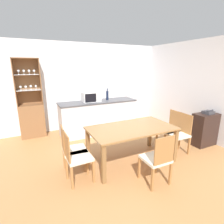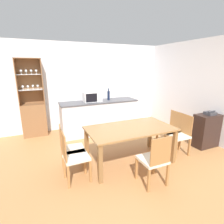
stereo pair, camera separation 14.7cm
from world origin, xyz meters
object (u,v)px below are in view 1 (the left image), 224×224
dining_chair_side_left_far (72,150)px  dining_chair_side_right_far (170,130)px  side_cabinet (204,129)px  dining_table (132,132)px  microwave (91,97)px  wine_bottle (107,95)px  dining_chair_side_left_near (76,157)px  telephone (208,112)px  dining_chair_side_right_near (179,134)px  display_cabinet (32,114)px  dining_chair_head_near (157,159)px

dining_chair_side_left_far → dining_chair_side_right_far: bearing=94.0°
side_cabinet → dining_table: bearing=176.4°
dining_chair_side_left_far → dining_chair_side_right_far: (2.31, -0.00, 0.00)m
microwave → wine_bottle: wine_bottle is taller
dining_chair_side_left_near → wine_bottle: size_ratio=2.62×
dining_chair_side_left_near → telephone: 3.21m
dining_chair_side_left_far → dining_chair_side_right_near: (2.31, -0.28, 0.00)m
display_cabinet → telephone: (3.75, -2.45, 0.21)m
side_cabinet → dining_chair_side_right_near: bearing=-179.0°
dining_chair_head_near → microwave: bearing=94.9°
dining_chair_side_left_near → dining_chair_head_near: bearing=59.7°
display_cabinet → side_cabinet: display_cabinet is taller
dining_chair_head_near → telephone: size_ratio=3.84×
dining_chair_side_right_far → side_cabinet: dining_chair_side_right_far is taller
microwave → telephone: 2.97m
dining_chair_side_right_far → display_cabinet: bearing=52.8°
dining_table → side_cabinet: 2.03m
dining_table → dining_chair_side_right_near: (1.15, -0.14, -0.19)m
dining_table → microwave: (-0.20, 1.80, 0.43)m
dining_chair_side_right_near → dining_table: bearing=84.6°
display_cabinet → wine_bottle: display_cabinet is taller
side_cabinet → telephone: 0.43m
dining_chair_head_near → dining_chair_side_left_near: 1.32m
dining_chair_side_left_near → microwave: (0.96, 1.94, 0.62)m
dining_chair_side_left_far → dining_chair_side_right_far: 2.31m
dining_chair_head_near → side_cabinet: size_ratio=1.11×
dining_table → dining_chair_side_right_far: (1.15, 0.14, -0.19)m
dining_chair_side_left_far → dining_chair_side_left_near: size_ratio=1.00×
dining_chair_head_near → dining_chair_side_right_far: size_ratio=1.00×
wine_bottle → dining_chair_side_right_far: bearing=-63.6°
display_cabinet → dining_chair_side_left_far: size_ratio=2.37×
display_cabinet → telephone: display_cabinet is taller
wine_bottle → dining_chair_head_near: bearing=-96.8°
telephone → wine_bottle: bearing=131.0°
display_cabinet → dining_chair_side_left_far: (0.57, -2.16, -0.18)m
telephone → dining_chair_head_near: bearing=-162.7°
wine_bottle → side_cabinet: size_ratio=0.42×
telephone → microwave: bearing=138.8°
dining_chair_side_right_far → telephone: bearing=-108.2°
dining_table → display_cabinet: bearing=126.8°
display_cabinet → dining_table: bearing=-53.2°
display_cabinet → dining_chair_side_right_near: 3.78m
dining_chair_side_right_near → dining_chair_head_near: bearing=120.4°
wine_bottle → display_cabinet: bearing=167.0°
dining_chair_side_left_far → dining_chair_side_right_far: same height
microwave → wine_bottle: 0.51m
dining_chair_side_left_far → side_cabinet: size_ratio=1.11×
dining_chair_side_left_far → microwave: size_ratio=1.81×
dining_chair_side_right_far → side_cabinet: bearing=-107.3°
dining_chair_side_left_far → telephone: (3.18, -0.29, 0.39)m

